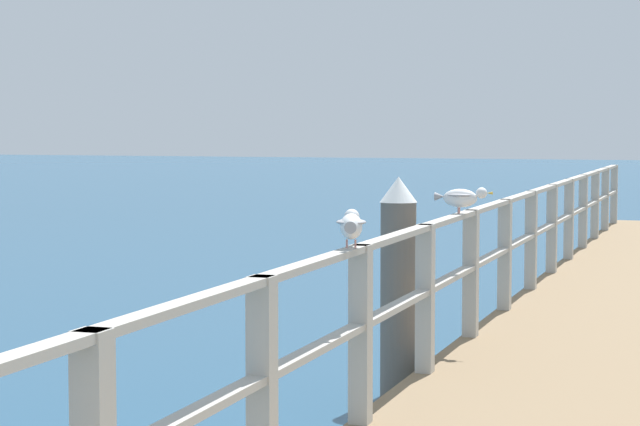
# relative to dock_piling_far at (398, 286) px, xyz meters

# --- Properties ---
(pier_railing) EXTENTS (0.12, 22.59, 1.08)m
(pier_railing) POSITION_rel_dock_piling_far_xyz_m (0.38, 2.56, 0.13)
(pier_railing) COLOR #B2ADA3
(pier_railing) RESTS_ON pier_deck
(dock_piling_far) EXTENTS (0.29, 0.29, 1.74)m
(dock_piling_far) POSITION_rel_dock_piling_far_xyz_m (0.00, 0.00, 0.00)
(dock_piling_far) COLOR #6B6056
(dock_piling_far) RESTS_ON ground_plane
(seagull_foreground) EXTENTS (0.23, 0.47, 0.21)m
(seagull_foreground) POSITION_rel_dock_piling_far_xyz_m (0.38, -2.44, 0.68)
(seagull_foreground) COLOR white
(seagull_foreground) RESTS_ON pier_railing
(seagull_background) EXTENTS (0.48, 0.18, 0.21)m
(seagull_background) POSITION_rel_dock_piling_far_xyz_m (0.39, 0.51, 0.68)
(seagull_background) COLOR white
(seagull_background) RESTS_ON pier_railing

